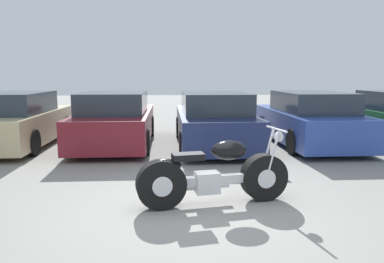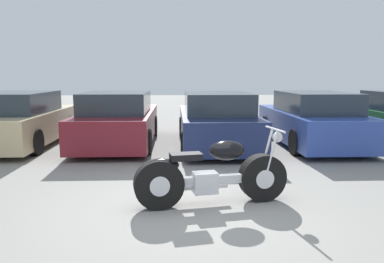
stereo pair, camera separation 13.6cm
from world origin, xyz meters
The scene contains 6 objects.
ground_plane centered at (0.00, 0.00, 0.00)m, with size 60.00×60.00×0.00m, color gray.
motorcycle centered at (0.31, 0.30, 0.44)m, with size 2.24×0.79×1.08m.
parked_car_champagne centered at (-4.30, 5.16, 0.66)m, with size 1.89×4.51×1.41m.
parked_car_maroon centered at (-1.72, 5.11, 0.66)m, with size 1.89×4.51×1.41m.
parked_car_navy centered at (0.86, 4.79, 0.66)m, with size 1.89×4.51×1.41m.
parked_car_blue centered at (3.45, 4.89, 0.66)m, with size 1.89×4.51×1.41m.
Camera 1 is at (-0.33, -4.87, 1.85)m, focal length 35.00 mm.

